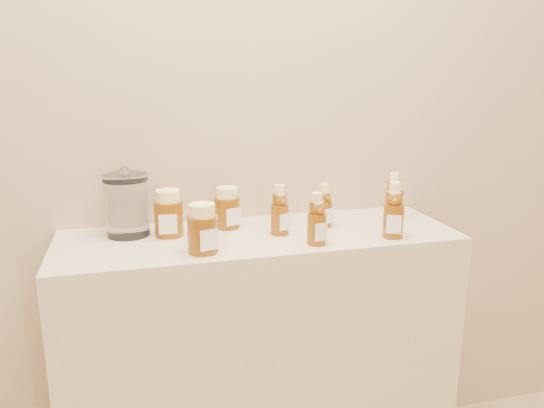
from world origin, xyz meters
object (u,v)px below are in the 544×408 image
object	(u,v)px
bear_bottle_front_left	(317,215)
honey_jar_left	(169,213)
display_table	(260,367)
glass_canister	(127,202)
bear_bottle_back_left	(280,207)

from	to	relation	value
bear_bottle_front_left	honey_jar_left	world-z (taller)	bear_bottle_front_left
display_table	glass_canister	xyz separation A→B (m)	(-0.38, 0.09, 0.55)
bear_bottle_back_left	honey_jar_left	xyz separation A→B (m)	(-0.32, 0.07, -0.02)
bear_bottle_front_left	glass_canister	distance (m)	0.56
bear_bottle_back_left	honey_jar_left	size ratio (longest dim) A/B	1.22
bear_bottle_back_left	glass_canister	size ratio (longest dim) A/B	0.83
display_table	bear_bottle_back_left	distance (m)	0.54
display_table	bear_bottle_back_left	bearing A→B (deg)	-10.29
honey_jar_left	bear_bottle_front_left	bearing A→B (deg)	-17.66
display_table	glass_canister	distance (m)	0.68
honey_jar_left	glass_canister	bearing A→B (deg)	171.22
glass_canister	display_table	bearing A→B (deg)	-13.70
honey_jar_left	glass_canister	world-z (taller)	glass_canister
honey_jar_left	glass_canister	size ratio (longest dim) A/B	0.68
display_table	bear_bottle_front_left	bearing A→B (deg)	-43.93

